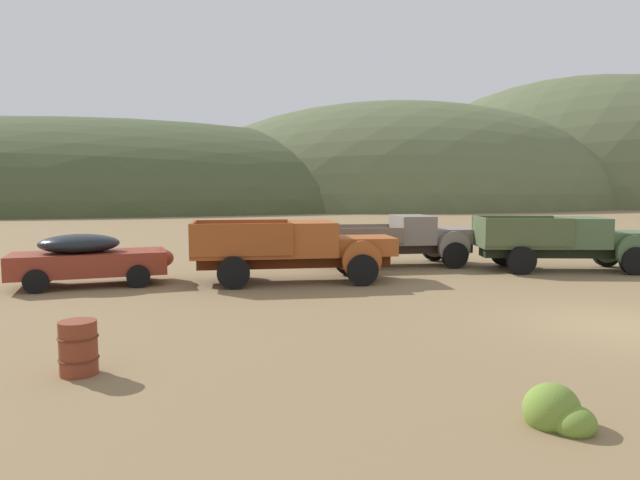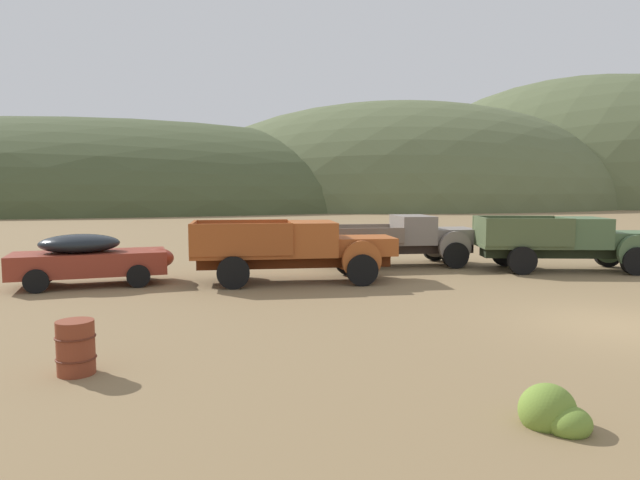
# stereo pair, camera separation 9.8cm
# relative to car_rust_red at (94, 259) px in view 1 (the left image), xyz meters

# --- Properties ---
(ground_plane) EXTENTS (300.00, 300.00, 0.00)m
(ground_plane) POSITION_rel_car_rust_red_xyz_m (11.43, -8.56, -0.81)
(ground_plane) COLOR olive
(hill_far_left) EXTENTS (114.78, 51.93, 24.15)m
(hill_far_left) POSITION_rel_car_rust_red_xyz_m (-5.65, 64.70, -0.81)
(hill_far_left) COLOR #424C2D
(hill_far_left) RESTS_ON ground
(hill_distant) EXTENTS (75.83, 55.84, 32.27)m
(hill_distant) POSITION_rel_car_rust_red_xyz_m (40.19, 64.86, -0.81)
(hill_distant) COLOR #56603D
(hill_distant) RESTS_ON ground
(hill_center) EXTENTS (78.82, 70.10, 45.58)m
(hill_center) POSITION_rel_car_rust_red_xyz_m (80.06, 69.34, -0.81)
(hill_center) COLOR #56603D
(hill_center) RESTS_ON ground
(car_rust_red) EXTENTS (4.75, 2.15, 1.57)m
(car_rust_red) POSITION_rel_car_rust_red_xyz_m (0.00, 0.00, 0.00)
(car_rust_red) COLOR maroon
(car_rust_red) RESTS_ON ground
(truck_oxide_orange) EXTENTS (6.48, 2.97, 1.91)m
(truck_oxide_orange) POSITION_rel_car_rust_red_xyz_m (6.37, -1.10, 0.20)
(truck_oxide_orange) COLOR #51220D
(truck_oxide_orange) RESTS_ON ground
(truck_primer_gray) EXTENTS (6.04, 3.06, 1.89)m
(truck_primer_gray) POSITION_rel_car_rust_red_xyz_m (11.10, 1.40, 0.18)
(truck_primer_gray) COLOR #3D322D
(truck_primer_gray) RESTS_ON ground
(truck_weathered_green) EXTENTS (6.47, 3.80, 1.91)m
(truck_weathered_green) POSITION_rel_car_rust_red_xyz_m (16.21, -1.53, 0.20)
(truck_weathered_green) COLOR #232B1B
(truck_weathered_green) RESTS_ON ground
(oil_drum_by_truck) EXTENTS (0.63, 0.63, 0.86)m
(oil_drum_by_truck) POSITION_rel_car_rust_red_xyz_m (0.62, -8.62, -0.38)
(oil_drum_by_truck) COLOR brown
(oil_drum_by_truck) RESTS_ON ground
(bush_near_barrel) EXTENTS (1.11, 1.01, 0.86)m
(bush_near_barrel) POSITION_rel_car_rust_red_xyz_m (7.57, 4.64, -0.60)
(bush_near_barrel) COLOR #5B8E42
(bush_near_barrel) RESTS_ON ground
(bush_front_left) EXTENTS (0.76, 0.84, 0.67)m
(bush_front_left) POSITION_rel_car_rust_red_xyz_m (6.60, -12.37, -0.65)
(bush_front_left) COLOR olive
(bush_front_left) RESTS_ON ground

